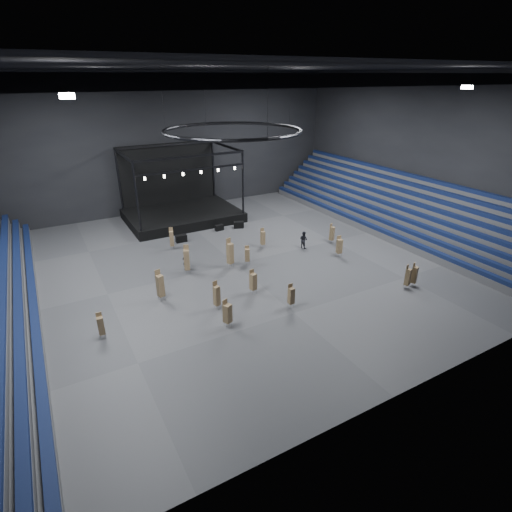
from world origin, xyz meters
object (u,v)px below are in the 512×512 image
chair_stack_5 (291,295)px  crew_member (303,240)px  chair_stack_4 (332,233)px  chair_stack_8 (227,313)px  chair_stack_13 (247,255)px  chair_stack_1 (408,277)px  chair_stack_11 (101,325)px  stage (180,208)px  chair_stack_14 (217,295)px  flight_case_right (239,225)px  chair_stack_0 (230,253)px  chair_stack_12 (187,259)px  flight_case_left (181,238)px  man_center (186,261)px  chair_stack_3 (253,281)px  chair_stack_6 (172,238)px  chair_stack_10 (339,246)px  flight_case_mid (219,228)px  chair_stack_9 (263,238)px  chair_stack_7 (414,274)px  chair_stack_2 (160,285)px

chair_stack_5 → crew_member: bearing=49.2°
chair_stack_4 → chair_stack_5: 14.90m
chair_stack_8 → chair_stack_13: (6.47, 8.96, -0.17)m
chair_stack_1 → chair_stack_11: size_ratio=1.10×
stage → chair_stack_14: (-5.10, -23.08, -0.18)m
flight_case_right → chair_stack_0: chair_stack_0 is taller
chair_stack_8 → chair_stack_13: bearing=30.9°
chair_stack_12 → chair_stack_0: bearing=12.8°
flight_case_left → chair_stack_11: 18.53m
flight_case_right → chair_stack_1: chair_stack_1 is taller
chair_stack_14 → man_center: chair_stack_14 is taller
chair_stack_5 → chair_stack_3: bearing=113.9°
flight_case_right → man_center: bearing=-141.1°
flight_case_left → chair_stack_11: chair_stack_11 is taller
chair_stack_14 → chair_stack_6: bearing=74.7°
chair_stack_6 → man_center: chair_stack_6 is taller
chair_stack_0 → chair_stack_13: 1.86m
chair_stack_0 → chair_stack_10: (11.05, -3.26, -0.33)m
chair_stack_12 → flight_case_mid: bearing=74.5°
chair_stack_8 → man_center: (0.70, 10.86, -0.32)m
chair_stack_8 → chair_stack_9: 15.61m
chair_stack_11 → chair_stack_7: bearing=-9.9°
chair_stack_5 → chair_stack_11: chair_stack_5 is taller
chair_stack_10 → flight_case_left: bearing=147.8°
chair_stack_0 → chair_stack_5: (1.06, -9.17, -0.45)m
chair_stack_0 → chair_stack_2: size_ratio=1.09×
chair_stack_2 → man_center: size_ratio=1.55×
chair_stack_4 → man_center: 16.84m
chair_stack_10 → chair_stack_12: size_ratio=0.79×
chair_stack_7 → chair_stack_13: chair_stack_7 is taller
chair_stack_1 → chair_stack_3: (-12.39, 5.92, 0.02)m
chair_stack_6 → man_center: bearing=-78.2°
chair_stack_12 → chair_stack_6: bearing=108.4°
chair_stack_13 → chair_stack_3: bearing=-90.9°
chair_stack_13 → crew_member: bearing=27.7°
chair_stack_4 → chair_stack_7: chair_stack_4 is taller
chair_stack_2 → chair_stack_7: bearing=-37.6°
flight_case_mid → chair_stack_10: size_ratio=0.45×
flight_case_right → chair_stack_8: size_ratio=0.52×
chair_stack_3 → crew_member: 11.49m
chair_stack_5 → crew_member: chair_stack_5 is taller
chair_stack_2 → chair_stack_3: bearing=-35.4°
chair_stack_6 → chair_stack_11: size_ratio=1.18×
flight_case_mid → chair_stack_8: bearing=-112.7°
chair_stack_5 → chair_stack_8: 5.75m
flight_case_mid → chair_stack_12: chair_stack_12 is taller
chair_stack_1 → man_center: (-15.84, 13.26, -0.26)m
flight_case_mid → chair_stack_6: size_ratio=0.42×
chair_stack_0 → man_center: size_ratio=1.68×
stage → chair_stack_9: size_ratio=6.24×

